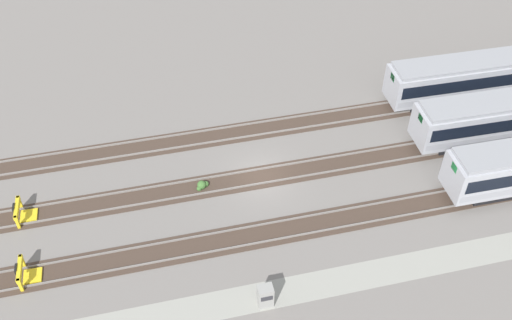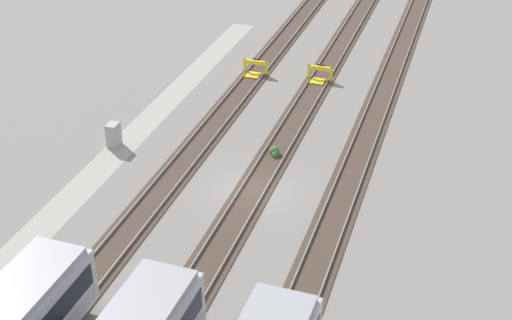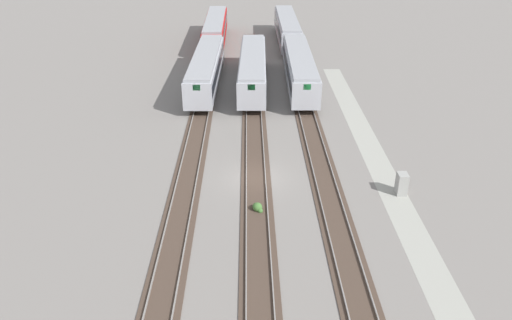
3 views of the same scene
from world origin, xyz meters
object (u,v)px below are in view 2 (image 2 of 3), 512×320
at_px(bumper_stop_nearest_track, 254,69).
at_px(bumper_stop_near_inner_track, 319,75).
at_px(electrical_cabinet, 114,135).
at_px(weed_clump, 274,152).

xyz_separation_m(bumper_stop_nearest_track, bumper_stop_near_inner_track, (-0.40, 5.13, 0.00)).
bearing_deg(bumper_stop_near_inner_track, electrical_cabinet, -35.99).
bearing_deg(bumper_stop_nearest_track, weed_clump, 23.55).
height_order(bumper_stop_nearest_track, electrical_cabinet, electrical_cabinet).
distance_m(bumper_stop_nearest_track, bumper_stop_near_inner_track, 5.15).
xyz_separation_m(bumper_stop_near_inner_track, weed_clump, (12.13, -0.02, -0.27)).
bearing_deg(electrical_cabinet, bumper_stop_near_inner_track, 144.01).
xyz_separation_m(bumper_stop_nearest_track, weed_clump, (11.72, 5.11, -0.27)).
distance_m(bumper_stop_nearest_track, weed_clump, 12.79).
xyz_separation_m(bumper_stop_near_inner_track, electrical_cabinet, (14.14, -10.27, 0.29)).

